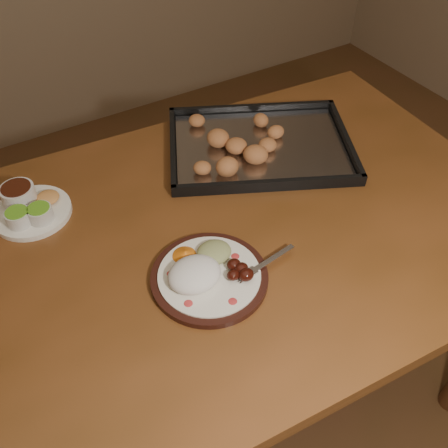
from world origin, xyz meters
TOP-DOWN VIEW (x-y plane):
  - dining_table at (-0.08, 0.29)m, footprint 1.55×0.99m
  - dinner_plate at (-0.13, 0.18)m, footprint 0.31×0.24m
  - condiment_saucer at (-0.39, 0.55)m, footprint 0.18×0.18m
  - baking_tray at (0.21, 0.49)m, footprint 0.58×0.52m

SIDE VIEW (x-z plane):
  - dining_table at x=-0.08m, z-range 0.28..1.03m
  - baking_tray at x=0.21m, z-range 0.74..0.79m
  - dinner_plate at x=-0.13m, z-range 0.74..0.80m
  - condiment_saucer at x=-0.39m, z-range 0.74..0.80m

